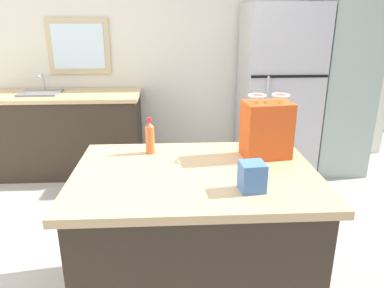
# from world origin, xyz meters

# --- Properties ---
(ground) EXTENTS (6.46, 6.46, 0.00)m
(ground) POSITION_xyz_m (0.00, 0.00, 0.00)
(ground) COLOR #ADA89E
(back_wall) EXTENTS (5.38, 0.13, 2.71)m
(back_wall) POSITION_xyz_m (-0.01, 2.21, 1.36)
(back_wall) COLOR silver
(back_wall) RESTS_ON ground
(kitchen_island) EXTENTS (1.31, 0.93, 0.87)m
(kitchen_island) POSITION_xyz_m (0.17, -0.27, 0.44)
(kitchen_island) COLOR #33281E
(kitchen_island) RESTS_ON ground
(refrigerator) EXTENTS (0.77, 0.76, 1.78)m
(refrigerator) POSITION_xyz_m (1.19, 1.77, 0.89)
(refrigerator) COLOR #B7B7BC
(refrigerator) RESTS_ON ground
(tall_cabinet) EXTENTS (0.55, 0.68, 2.06)m
(tall_cabinet) POSITION_xyz_m (1.87, 1.77, 1.03)
(tall_cabinet) COLOR #9EB2A8
(tall_cabinet) RESTS_ON ground
(sink_counter) EXTENTS (1.60, 0.68, 1.07)m
(sink_counter) POSITION_xyz_m (-1.10, 1.81, 0.45)
(sink_counter) COLOR #33281E
(sink_counter) RESTS_ON ground
(shopping_bag) EXTENTS (0.29, 0.22, 0.37)m
(shopping_bag) POSITION_xyz_m (0.60, -0.07, 1.03)
(shopping_bag) COLOR #DB511E
(shopping_bag) RESTS_ON kitchen_island
(small_box) EXTENTS (0.13, 0.12, 0.14)m
(small_box) POSITION_xyz_m (0.43, -0.51, 0.94)
(small_box) COLOR #4775B7
(small_box) RESTS_ON kitchen_island
(bottle) EXTENTS (0.05, 0.05, 0.22)m
(bottle) POSITION_xyz_m (-0.08, 0.02, 0.96)
(bottle) COLOR #C66633
(bottle) RESTS_ON kitchen_island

